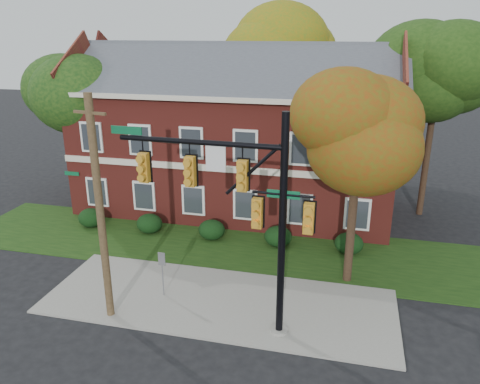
% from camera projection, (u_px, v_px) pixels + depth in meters
% --- Properties ---
extents(ground, '(120.00, 120.00, 0.00)m').
position_uv_depth(ground, '(211.00, 316.00, 17.95)').
color(ground, black).
rests_on(ground, ground).
extents(sidewalk, '(14.00, 5.00, 0.08)m').
position_uv_depth(sidewalk, '(218.00, 301.00, 18.86)').
color(sidewalk, gray).
rests_on(sidewalk, ground).
extents(grass_strip, '(30.00, 6.00, 0.04)m').
position_uv_depth(grass_strip, '(246.00, 248.00, 23.45)').
color(grass_strip, '#193811').
rests_on(grass_strip, ground).
extents(apartment_building, '(18.80, 8.80, 9.74)m').
position_uv_depth(apartment_building, '(236.00, 126.00, 27.73)').
color(apartment_building, maroon).
rests_on(apartment_building, ground).
extents(hedge_far_left, '(1.40, 1.26, 1.05)m').
position_uv_depth(hedge_far_left, '(91.00, 218.00, 25.93)').
color(hedge_far_left, black).
rests_on(hedge_far_left, ground).
extents(hedge_left, '(1.40, 1.26, 1.05)m').
position_uv_depth(hedge_left, '(149.00, 224.00, 25.15)').
color(hedge_left, black).
rests_on(hedge_left, ground).
extents(hedge_center, '(1.40, 1.26, 1.05)m').
position_uv_depth(hedge_center, '(212.00, 230.00, 24.37)').
color(hedge_center, black).
rests_on(hedge_center, ground).
extents(hedge_right, '(1.40, 1.26, 1.05)m').
position_uv_depth(hedge_right, '(278.00, 236.00, 23.60)').
color(hedge_right, black).
rests_on(hedge_right, ground).
extents(hedge_far_right, '(1.40, 1.26, 1.05)m').
position_uv_depth(hedge_far_right, '(349.00, 243.00, 22.82)').
color(hedge_far_right, black).
rests_on(hedge_far_right, ground).
extents(tree_near_right, '(4.50, 4.25, 8.58)m').
position_uv_depth(tree_near_right, '(365.00, 131.00, 18.14)').
color(tree_near_right, black).
rests_on(tree_near_right, ground).
extents(tree_left_rear, '(5.40, 5.10, 8.88)m').
position_uv_depth(tree_left_rear, '(76.00, 94.00, 28.31)').
color(tree_left_rear, black).
rests_on(tree_left_rear, ground).
extents(tree_right_rear, '(6.30, 5.95, 10.62)m').
position_uv_depth(tree_right_rear, '(445.00, 75.00, 24.97)').
color(tree_right_rear, black).
rests_on(tree_right_rear, ground).
extents(tree_far_rear, '(6.84, 6.46, 11.52)m').
position_uv_depth(tree_far_rear, '(281.00, 52.00, 33.35)').
color(tree_far_rear, black).
rests_on(tree_far_rear, ground).
extents(traffic_signal, '(7.20, 0.69, 8.04)m').
position_uv_depth(traffic_signal, '(241.00, 200.00, 15.66)').
color(traffic_signal, gray).
rests_on(traffic_signal, ground).
extents(utility_pole, '(1.31, 0.34, 8.47)m').
position_uv_depth(utility_pole, '(100.00, 212.00, 16.56)').
color(utility_pole, '#44341F').
rests_on(utility_pole, ground).
extents(sign_post, '(0.29, 0.06, 2.01)m').
position_uv_depth(sign_post, '(162.00, 267.00, 18.79)').
color(sign_post, slate).
rests_on(sign_post, ground).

